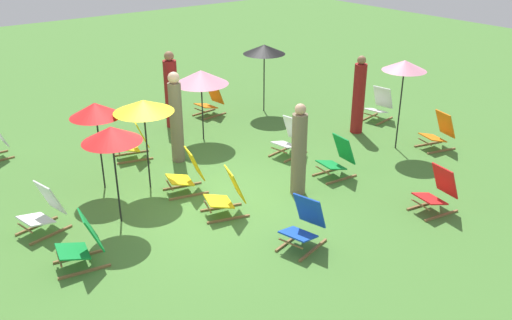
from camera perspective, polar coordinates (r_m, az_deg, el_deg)
The scene contains 23 objects.
ground_plane at distance 10.04m, azimuth -5.48°, elevation -4.31°, with size 40.00×40.00×0.00m, color #477A33.
deckchair_0 at distance 11.90m, azimuth -12.52°, elevation 1.90°, with size 0.65×0.86×0.83m.
deckchair_1 at distance 9.60m, azimuth -21.22°, elevation -4.91°, with size 0.64×0.85×0.83m.
deckchair_2 at distance 10.92m, azimuth 8.48°, elevation 0.14°, with size 0.55×0.80×0.83m.
deckchair_5 at distance 10.26m, azimuth -7.13°, elevation -1.41°, with size 0.64×0.85×0.83m.
deckchair_6 at distance 8.60m, azimuth 5.01°, elevation -6.71°, with size 0.65×0.86×0.83m.
deckchair_7 at distance 9.44m, azimuth -3.00°, elevation -3.63°, with size 0.68×0.87×0.83m.
deckchair_8 at distance 12.77m, azimuth 18.48°, elevation 2.74°, with size 0.65×0.85×0.83m.
deckchair_9 at distance 14.21m, azimuth 12.70°, elevation 5.57°, with size 0.60×0.83×0.83m.
deckchair_10 at distance 11.81m, azimuth 3.54°, elevation 2.27°, with size 0.60×0.83×0.83m.
deckchair_11 at distance 8.52m, azimuth -17.60°, elevation -8.22°, with size 0.60×0.83×0.83m.
deckchair_12 at distance 14.26m, azimuth -4.76°, elevation 6.15°, with size 0.56×0.81×0.83m.
deckchair_13 at distance 10.04m, azimuth 18.33°, elevation -3.15°, with size 0.59×0.83×0.83m.
umbrella_0 at distance 10.29m, azimuth -16.37°, elevation 5.01°, with size 0.94×0.94×1.70m.
umbrella_1 at distance 8.97m, azimuth -14.81°, elevation 2.59°, with size 0.97×0.97×1.72m.
umbrella_2 at distance 14.15m, azimuth 0.86°, elevation 11.43°, with size 1.08×1.08×1.76m.
umbrella_3 at distance 12.32m, azimuth -5.74°, elevation 8.57°, with size 1.23×1.23×1.63m.
umbrella_4 at distance 10.07m, azimuth -11.64°, elevation 5.49°, with size 1.10×1.10×1.74m.
umbrella_5 at distance 12.05m, azimuth 15.19°, elevation 9.43°, with size 0.94×0.94×1.99m.
person_0 at distance 13.08m, azimuth 10.63°, elevation 6.49°, with size 0.39×0.39×1.85m.
person_1 at distance 11.38m, azimuth -8.30°, elevation 4.30°, with size 0.36×0.36×1.92m.
person_2 at distance 13.40m, azimuth -8.81°, elevation 7.05°, with size 0.37×0.37×1.86m.
person_3 at distance 9.97m, azimuth 4.49°, elevation 0.86°, with size 0.36×0.36×1.75m.
Camera 1 is at (7.56, -4.55, 4.78)m, focal length 38.47 mm.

